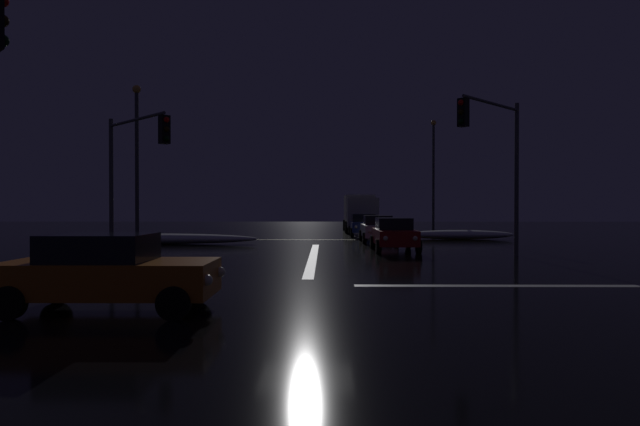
{
  "coord_description": "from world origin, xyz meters",
  "views": [
    {
      "loc": [
        0.5,
        -14.5,
        2.14
      ],
      "look_at": [
        0.26,
        11.89,
        1.8
      ],
      "focal_mm": 30.42,
      "sensor_mm": 36.0,
      "label": 1
    }
  ],
  "objects": [
    {
      "name": "ground",
      "position": [
        0.0,
        0.0,
        -0.05
      ],
      "size": [
        120.0,
        120.0,
        0.1
      ],
      "primitive_type": "cube",
      "color": "black"
    },
    {
      "name": "stop_line_north",
      "position": [
        0.0,
        8.29,
        0.0
      ],
      "size": [
        0.35,
        14.2,
        0.01
      ],
      "color": "white",
      "rests_on": "ground"
    },
    {
      "name": "centre_line_ns",
      "position": [
        0.0,
        19.89,
        0.0
      ],
      "size": [
        22.0,
        0.15,
        0.01
      ],
      "color": "yellow",
      "rests_on": "ground"
    },
    {
      "name": "crosswalk_bar_east",
      "position": [
        8.39,
        0.0,
        0.0
      ],
      "size": [
        14.2,
        0.4,
        0.01
      ],
      "color": "white",
      "rests_on": "ground"
    },
    {
      "name": "snow_bank_left_curb",
      "position": [
        -9.09,
        15.89,
        0.29
      ],
      "size": [
        11.65,
        1.5,
        0.59
      ],
      "color": "white",
      "rests_on": "ground"
    },
    {
      "name": "snow_bank_right_curb",
      "position": [
        9.09,
        20.37,
        0.3
      ],
      "size": [
        7.19,
        1.5,
        0.59
      ],
      "color": "white",
      "rests_on": "ground"
    },
    {
      "name": "sedan_red",
      "position": [
        3.81,
        11.42,
        0.8
      ],
      "size": [
        2.02,
        4.33,
        1.57
      ],
      "color": "maroon",
      "rests_on": "ground"
    },
    {
      "name": "sedan_white",
      "position": [
        3.66,
        17.97,
        0.8
      ],
      "size": [
        2.02,
        4.33,
        1.57
      ],
      "color": "silver",
      "rests_on": "ground"
    },
    {
      "name": "sedan_blue",
      "position": [
        3.26,
        24.41,
        0.8
      ],
      "size": [
        2.02,
        4.33,
        1.57
      ],
      "color": "navy",
      "rests_on": "ground"
    },
    {
      "name": "box_truck",
      "position": [
        3.43,
        30.94,
        1.71
      ],
      "size": [
        2.68,
        8.28,
        3.08
      ],
      "color": "beige",
      "rests_on": "ground"
    },
    {
      "name": "sedan_orange_crossing",
      "position": [
        -3.92,
        -3.55,
        0.8
      ],
      "size": [
        4.33,
        2.02,
        1.57
      ],
      "color": "#C66014",
      "rests_on": "ground"
    },
    {
      "name": "traffic_signal_nw",
      "position": [
        -7.24,
        7.24,
        4.1
      ],
      "size": [
        3.59,
        3.59,
        5.88
      ],
      "color": "#4C4C51",
      "rests_on": "ground"
    },
    {
      "name": "traffic_signal_ne",
      "position": [
        7.4,
        7.4,
        4.51
      ],
      "size": [
        3.38,
        3.38,
        6.53
      ],
      "color": "#4C4C51",
      "rests_on": "ground"
    },
    {
      "name": "streetlamp_left_near",
      "position": [
        -9.39,
        13.89,
        4.93
      ],
      "size": [
        0.44,
        0.44,
        8.49
      ],
      "color": "#424247",
      "rests_on": "ground"
    },
    {
      "name": "streetlamp_right_far",
      "position": [
        9.39,
        29.89,
        5.28
      ],
      "size": [
        0.44,
        0.44,
        9.17
      ],
      "color": "#424247",
      "rests_on": "ground"
    }
  ]
}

